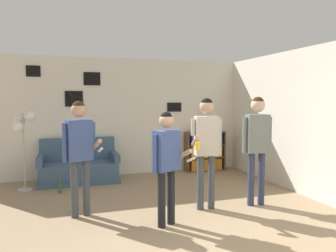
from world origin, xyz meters
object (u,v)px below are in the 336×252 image
(person_player_foreground_center, at_px, (166,157))
(person_spectator_near_bookshelf, at_px, (257,138))
(person_watcher_holding_cup, at_px, (206,141))
(person_player_foreground_left, at_px, (79,146))
(floor_lamp, at_px, (23,128))
(couch, at_px, (79,168))
(bottle_on_floor, at_px, (60,187))
(bookshelf, at_px, (205,151))
(drinking_cup, at_px, (198,130))

(person_player_foreground_center, xyz_separation_m, person_spectator_near_bookshelf, (1.69, 0.39, 0.15))
(person_player_foreground_center, xyz_separation_m, person_watcher_holding_cup, (0.81, 0.46, 0.14))
(person_player_foreground_left, height_order, person_player_foreground_center, person_player_foreground_left)
(floor_lamp, bearing_deg, person_player_foreground_left, -61.57)
(couch, bearing_deg, bottle_on_floor, -115.94)
(bookshelf, height_order, bottle_on_floor, bookshelf)
(couch, bearing_deg, person_spectator_near_bookshelf, -42.37)
(floor_lamp, distance_m, drinking_cup, 3.90)
(bookshelf, distance_m, person_spectator_near_bookshelf, 2.79)
(bookshelf, relative_size, person_spectator_near_bookshelf, 0.54)
(couch, bearing_deg, person_watcher_holding_cup, -52.61)
(couch, relative_size, person_watcher_holding_cup, 0.92)
(person_watcher_holding_cup, xyz_separation_m, drinking_cup, (0.97, 2.63, -0.09))
(couch, distance_m, person_spectator_near_bookshelf, 3.81)
(couch, height_order, person_watcher_holding_cup, person_watcher_holding_cup)
(person_player_foreground_left, xyz_separation_m, drinking_cup, (2.90, 2.35, -0.06))
(person_player_foreground_center, relative_size, person_watcher_holding_cup, 0.89)
(floor_lamp, bearing_deg, person_spectator_near_bookshelf, -29.30)
(couch, height_order, floor_lamp, floor_lamp)
(couch, relative_size, person_spectator_near_bookshelf, 0.91)
(person_player_foreground_center, bearing_deg, couch, 110.05)
(person_spectator_near_bookshelf, height_order, bottle_on_floor, person_spectator_near_bookshelf)
(bookshelf, bearing_deg, person_player_foreground_left, -142.74)
(bookshelf, relative_size, drinking_cup, 9.60)
(couch, height_order, person_spectator_near_bookshelf, person_spectator_near_bookshelf)
(person_player_foreground_center, distance_m, bottle_on_floor, 2.70)
(couch, bearing_deg, drinking_cup, 3.93)
(person_player_foreground_center, bearing_deg, bottle_on_floor, 124.15)
(bookshelf, xyz_separation_m, floor_lamp, (-4.05, -0.58, 0.73))
(couch, xyz_separation_m, floor_lamp, (-1.03, -0.39, 0.92))
(bottle_on_floor, bearing_deg, bookshelf, 15.96)
(person_spectator_near_bookshelf, bearing_deg, person_player_foreground_center, -166.94)
(person_watcher_holding_cup, distance_m, person_spectator_near_bookshelf, 0.88)
(bottle_on_floor, bearing_deg, floor_lamp, 148.86)
(person_spectator_near_bookshelf, distance_m, bottle_on_floor, 3.71)
(bookshelf, distance_m, drinking_cup, 0.57)
(couch, distance_m, bottle_on_floor, 0.89)
(couch, distance_m, bookshelf, 3.03)
(floor_lamp, distance_m, person_player_foreground_center, 3.27)
(bookshelf, height_order, person_player_foreground_left, person_player_foreground_left)
(couch, bearing_deg, floor_lamp, -159.34)
(bookshelf, bearing_deg, person_player_foreground_center, -122.47)
(floor_lamp, relative_size, bottle_on_floor, 5.30)
(bookshelf, xyz_separation_m, drinking_cup, (-0.19, 0.00, 0.54))
(floor_lamp, relative_size, person_spectator_near_bookshelf, 0.86)
(floor_lamp, distance_m, person_spectator_near_bookshelf, 4.33)
(floor_lamp, bearing_deg, drinking_cup, 8.58)
(person_watcher_holding_cup, bearing_deg, bottle_on_floor, 143.50)
(person_player_foreground_left, relative_size, bottle_on_floor, 5.96)
(drinking_cup, bearing_deg, bottle_on_floor, -163.12)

